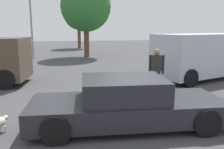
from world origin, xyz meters
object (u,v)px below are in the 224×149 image
pedestrian (156,67)px  light_post_mid (30,8)px  sedan_foreground (126,104)px  van_white (204,54)px

pedestrian → light_post_mid: bearing=45.7°
sedan_foreground → light_post_mid: size_ratio=0.85×
pedestrian → sedan_foreground: bearing=164.1°
van_white → pedestrian: (-3.19, -2.00, -0.18)m
sedan_foreground → light_post_mid: bearing=110.1°
sedan_foreground → van_white: 6.96m
light_post_mid → sedan_foreground: bearing=-73.8°
van_white → light_post_mid: 13.33m
van_white → pedestrian: van_white is taller
pedestrian → light_post_mid: 13.11m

